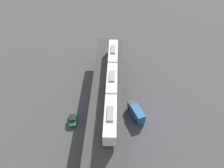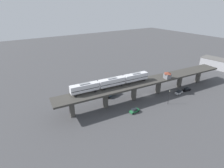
% 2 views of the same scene
% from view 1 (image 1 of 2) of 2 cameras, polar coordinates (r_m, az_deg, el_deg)
% --- Properties ---
extents(elevated_viaduct, '(17.24, 92.38, 8.47)m').
position_cam_1_polar(elevated_viaduct, '(48.31, -2.42, -17.98)').
color(elevated_viaduct, '#393733').
rests_on(elevated_viaduct, ground).
extents(subway_train, '(6.39, 37.30, 4.45)m').
position_cam_1_polar(subway_train, '(57.71, -0.00, 0.77)').
color(subway_train, silver).
rests_on(subway_train, elevated_viaduct).
extents(street_car_green, '(2.16, 4.50, 1.89)m').
position_cam_1_polar(street_car_green, '(62.69, -10.25, -9.07)').
color(street_car_green, '#1E6638').
rests_on(street_car_green, ground).
extents(delivery_truck, '(4.28, 7.54, 3.20)m').
position_cam_1_polar(delivery_truck, '(62.72, 6.35, -7.28)').
color(delivery_truck, '#333338').
rests_on(delivery_truck, ground).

